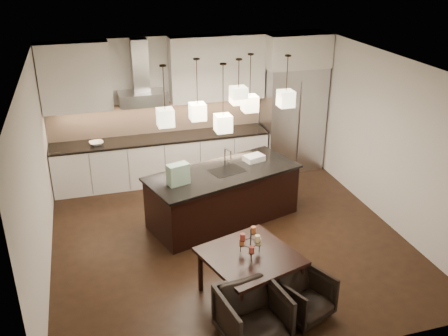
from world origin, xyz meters
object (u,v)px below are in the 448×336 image
object	(u,v)px
armchair_right	(304,296)
armchair_left	(253,316)
island_body	(223,197)
dining_table	(250,276)
refrigerator	(292,118)

from	to	relation	value
armchair_right	armchair_left	bearing A→B (deg)	173.34
island_body	dining_table	distance (m)	2.11
refrigerator	island_body	bearing A→B (deg)	-138.02
island_body	armchair_left	distance (m)	2.90
armchair_left	dining_table	bearing A→B (deg)	64.39
refrigerator	armchair_right	world-z (taller)	refrigerator
refrigerator	armchair_left	bearing A→B (deg)	-117.88
dining_table	island_body	bearing A→B (deg)	66.71
island_body	armchair_right	world-z (taller)	island_body
island_body	armchair_right	bearing A→B (deg)	-100.36
island_body	refrigerator	bearing A→B (deg)	24.97
refrigerator	dining_table	xyz separation A→B (m)	(-2.24, -3.90, -0.74)
armchair_left	armchair_right	size ratio (longest dim) A/B	1.19
armchair_left	refrigerator	bearing A→B (deg)	52.90
refrigerator	dining_table	bearing A→B (deg)	-119.91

